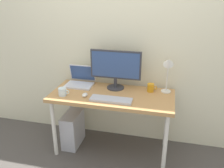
{
  "coord_description": "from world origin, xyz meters",
  "views": [
    {
      "loc": [
        0.57,
        -2.34,
        1.83
      ],
      "look_at": [
        0.0,
        0.0,
        0.86
      ],
      "focal_mm": 38.35,
      "sensor_mm": 36.0,
      "label": 1
    }
  ],
  "objects": [
    {
      "name": "desk_lamp",
      "position": [
        0.58,
        0.17,
        1.04
      ],
      "size": [
        0.11,
        0.16,
        0.43
      ],
      "color": "silver",
      "rests_on": "desk"
    },
    {
      "name": "desk",
      "position": [
        0.0,
        0.0,
        0.66
      ],
      "size": [
        1.35,
        0.61,
        0.74
      ],
      "color": "#B7844C",
      "rests_on": "ground_plane"
    },
    {
      "name": "back_wall",
      "position": [
        0.0,
        0.36,
        1.3
      ],
      "size": [
        4.4,
        0.04,
        2.6
      ],
      "primitive_type": "cube",
      "color": "beige",
      "rests_on": "ground_plane"
    },
    {
      "name": "monitor",
      "position": [
        0.0,
        0.17,
        1.0
      ],
      "size": [
        0.58,
        0.2,
        0.45
      ],
      "color": "#333338",
      "rests_on": "desk"
    },
    {
      "name": "ground_plane",
      "position": [
        0.0,
        0.0,
        0.0
      ],
      "size": [
        6.0,
        6.0,
        0.0
      ],
      "primitive_type": "plane",
      "color": "#4C4742"
    },
    {
      "name": "glass_cup",
      "position": [
        -0.51,
        -0.16,
        0.78
      ],
      "size": [
        0.12,
        0.09,
        0.09
      ],
      "color": "silver",
      "rests_on": "desk"
    },
    {
      "name": "laptop",
      "position": [
        -0.44,
        0.19,
        0.79
      ],
      "size": [
        0.32,
        0.27,
        0.23
      ],
      "color": "silver",
      "rests_on": "desk"
    },
    {
      "name": "computer_tower",
      "position": [
        -0.5,
        0.0,
        0.21
      ],
      "size": [
        0.18,
        0.36,
        0.42
      ],
      "primitive_type": "cube",
      "color": "#B2B2B7",
      "rests_on": "ground_plane"
    },
    {
      "name": "keyboard",
      "position": [
        0.03,
        -0.16,
        0.75
      ],
      "size": [
        0.44,
        0.14,
        0.02
      ],
      "primitive_type": "cube",
      "color": "#B2B2B7",
      "rests_on": "desk"
    },
    {
      "name": "mouse",
      "position": [
        -0.27,
        -0.13,
        0.75
      ],
      "size": [
        0.06,
        0.09,
        0.03
      ],
      "primitive_type": "ellipsoid",
      "color": "silver",
      "rests_on": "desk"
    },
    {
      "name": "coffee_mug",
      "position": [
        0.41,
        0.17,
        0.78
      ],
      "size": [
        0.11,
        0.08,
        0.09
      ],
      "color": "orange",
      "rests_on": "desk"
    }
  ]
}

